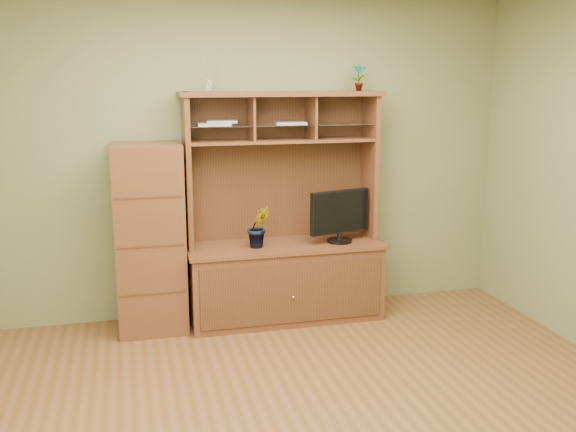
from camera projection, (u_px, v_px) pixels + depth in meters
name	position (u px, v px, depth m)	size (l,w,h in m)	color
room	(321.00, 198.00, 3.54)	(4.54, 4.04, 2.74)	brown
media_hutch	(284.00, 258.00, 5.40)	(1.66, 0.61, 1.90)	#4B2515
monitor	(340.00, 215.00, 5.36)	(0.55, 0.21, 0.44)	black
orchid_plant	(259.00, 227.00, 5.20)	(0.19, 0.15, 0.34)	#295B1F
top_plant	(358.00, 77.00, 5.32)	(0.12, 0.08, 0.23)	#2A6C26
reed_diffuser	(208.00, 78.00, 5.02)	(0.05, 0.05, 0.26)	silver
magazines	(242.00, 123.00, 5.16)	(0.90, 0.22, 0.04)	#A5A5AA
side_cabinet	(150.00, 239.00, 5.09)	(0.54, 0.49, 1.51)	#4B2515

